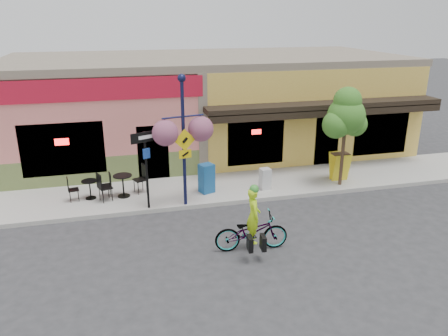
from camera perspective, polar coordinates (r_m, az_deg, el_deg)
name	(u,v)px	position (r m, az deg, el deg)	size (l,w,h in m)	color
ground	(252,209)	(15.08, 3.74, -5.37)	(90.00, 90.00, 0.00)	#2D2D30
sidewalk	(237,186)	(16.80, 1.67, -2.37)	(24.00, 3.00, 0.15)	#9E9B93
curb	(248,201)	(15.52, 3.13, -4.29)	(24.00, 0.12, 0.15)	#A8A59E
building	(206,103)	(21.34, -2.31, 8.44)	(18.20, 8.20, 4.50)	#D26F68
bicycle	(251,232)	(12.40, 3.59, -8.33)	(0.72, 2.07, 1.09)	maroon
cyclist_rider	(253,223)	(12.30, 3.84, -7.24)	(0.58, 0.38, 1.60)	#B5E718
lamp_post	(184,142)	(14.36, -5.29, 3.40)	(1.41, 0.57, 4.43)	#12163A
one_way_sign	(147,171)	(14.51, -10.07, -0.35)	(1.02, 0.22, 2.65)	black
cafe_set_left	(90,187)	(16.05, -17.12, -2.37)	(1.47, 0.73, 0.88)	black
cafe_set_right	(123,183)	(15.88, -13.06, -1.88)	(1.75, 0.88, 1.05)	black
newspaper_box_blue	(207,178)	(15.87, -2.29, -1.35)	(0.48, 0.43, 1.07)	#164F89
newspaper_box_grey	(265,179)	(16.27, 5.39, -1.41)	(0.37, 0.34, 0.80)	beige
street_tree	(344,137)	(16.75, 15.42, 3.95)	(1.48, 1.48, 3.78)	#3D7A26
sandwich_board	(342,168)	(17.48, 15.14, 0.00)	(0.66, 0.48, 1.10)	yellow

